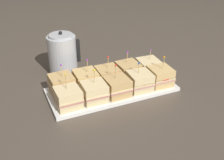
{
  "coord_description": "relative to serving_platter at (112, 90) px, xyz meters",
  "views": [
    {
      "loc": [
        -0.51,
        -1.16,
        0.78
      ],
      "look_at": [
        0.0,
        0.0,
        0.07
      ],
      "focal_mm": 45.0,
      "sensor_mm": 36.0,
      "label": 1
    }
  ],
  "objects": [
    {
      "name": "sandwich_back_far_right",
      "position": [
        0.25,
        0.06,
        0.05
      ],
      "size": [
        0.13,
        0.13,
        0.15
      ],
      "color": "beige",
      "rests_on": "serving_platter"
    },
    {
      "name": "sandwich_front_far_right",
      "position": [
        0.25,
        -0.06,
        0.06
      ],
      "size": [
        0.12,
        0.12,
        0.17
      ],
      "color": "tan",
      "rests_on": "serving_platter"
    },
    {
      "name": "sandwich_front_right",
      "position": [
        0.13,
        -0.07,
        0.06
      ],
      "size": [
        0.13,
        0.13,
        0.15
      ],
      "color": "beige",
      "rests_on": "serving_platter"
    },
    {
      "name": "sandwich_front_center",
      "position": [
        -0.0,
        -0.07,
        0.05
      ],
      "size": [
        0.12,
        0.12,
        0.17
      ],
      "color": "tan",
      "rests_on": "serving_platter"
    },
    {
      "name": "sandwich_back_far_left",
      "position": [
        -0.25,
        0.06,
        0.06
      ],
      "size": [
        0.13,
        0.13,
        0.16
      ],
      "color": "tan",
      "rests_on": "serving_platter"
    },
    {
      "name": "sandwich_back_left",
      "position": [
        -0.12,
        0.06,
        0.06
      ],
      "size": [
        0.12,
        0.12,
        0.17
      ],
      "color": "tan",
      "rests_on": "serving_platter"
    },
    {
      "name": "sandwich_back_center",
      "position": [
        -0.0,
        0.06,
        0.05
      ],
      "size": [
        0.12,
        0.12,
        0.16
      ],
      "color": "tan",
      "rests_on": "serving_platter"
    },
    {
      "name": "kettle_steel",
      "position": [
        -0.18,
        0.31,
        0.11
      ],
      "size": [
        0.19,
        0.16,
        0.26
      ],
      "color": "#B7BABF",
      "rests_on": "ground_plane"
    },
    {
      "name": "serving_platter",
      "position": [
        0.0,
        0.0,
        0.0
      ],
      "size": [
        0.67,
        0.28,
        0.02
      ],
      "color": "white",
      "rests_on": "ground_plane"
    },
    {
      "name": "sandwich_front_far_left",
      "position": [
        -0.25,
        -0.07,
        0.05
      ],
      "size": [
        0.12,
        0.12,
        0.17
      ],
      "color": "beige",
      "rests_on": "serving_platter"
    },
    {
      "name": "sandwich_back_right",
      "position": [
        0.12,
        0.06,
        0.06
      ],
      "size": [
        0.13,
        0.13,
        0.16
      ],
      "color": "tan",
      "rests_on": "serving_platter"
    },
    {
      "name": "ground_plane",
      "position": [
        0.0,
        0.0,
        -0.01
      ],
      "size": [
        6.0,
        6.0,
        0.0
      ],
      "primitive_type": "plane",
      "color": "#4C4238"
    },
    {
      "name": "sandwich_front_left",
      "position": [
        -0.12,
        -0.07,
        0.05
      ],
      "size": [
        0.12,
        0.12,
        0.16
      ],
      "color": "beige",
      "rests_on": "serving_platter"
    }
  ]
}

